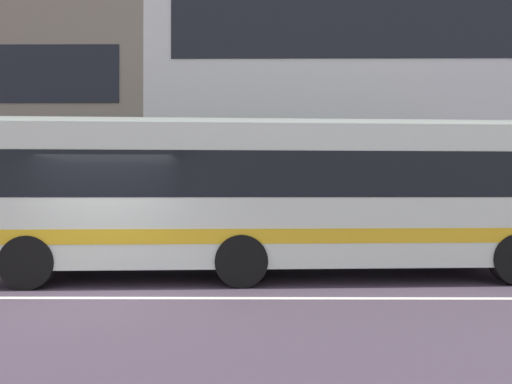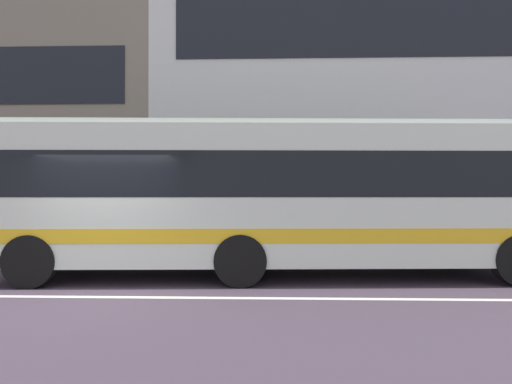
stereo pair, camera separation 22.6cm
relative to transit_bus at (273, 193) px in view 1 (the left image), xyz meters
name	(u,v)px [view 1 (the left image)]	position (x,y,z in m)	size (l,w,h in m)	color
ground_plane	(88,298)	(-3.20, -2.12, -1.78)	(160.00, 160.00, 0.00)	#433745
lane_centre_line	(88,298)	(-3.20, -2.12, -1.78)	(60.00, 0.16, 0.01)	silver
hedge_row_far	(177,237)	(-2.73, 3.40, -1.28)	(16.91, 1.10, 1.00)	#184414
apartment_block_right	(432,89)	(8.10, 11.65, 5.15)	(25.13, 11.13, 13.85)	silver
transit_bus	(273,193)	(0.00, 0.00, 0.00)	(11.42, 3.16, 3.23)	silver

